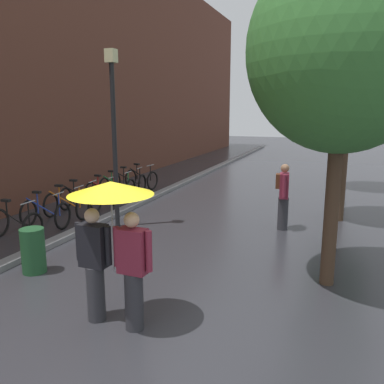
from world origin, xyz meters
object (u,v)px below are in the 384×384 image
Objects in this scene: parked_bicycle_2 at (66,205)px; litter_bin at (33,251)px; parked_bicycle_5 at (117,188)px; parked_bicycle_6 at (129,182)px; street_lamp_post at (114,127)px; pedestrian_walking_midground at (283,195)px; parked_bicycle_4 at (103,193)px; parked_bicycle_7 at (141,179)px; parked_bicycle_1 at (45,214)px; street_tree_0 at (343,50)px; couple_under_umbrella at (112,230)px; street_tree_2 at (349,83)px; street_tree_1 at (349,72)px; parked_bicycle_0 at (15,224)px; parked_bicycle_3 at (81,199)px.

litter_bin is at bearing -61.43° from parked_bicycle_2.
parked_bicycle_5 and parked_bicycle_6 have the same top height.
pedestrian_walking_midground is at bearing 16.42° from street_lamp_post.
street_lamp_post is (1.71, -0.15, 2.21)m from parked_bicycle_2.
parked_bicycle_4 is 2.81m from parked_bicycle_7.
parked_bicycle_6 is 7.36m from litter_bin.
parked_bicycle_4 is (-0.01, 2.74, 0.00)m from parked_bicycle_1.
parked_bicycle_7 is (-7.06, 6.56, -3.55)m from street_tree_0.
couple_under_umbrella is at bearing -39.93° from parked_bicycle_1.
pedestrian_walking_midground is at bearing -7.41° from parked_bicycle_4.
pedestrian_walking_midground is at bearing -102.63° from street_tree_2.
couple_under_umbrella is (4.25, -7.19, 1.03)m from parked_bicycle_5.
parked_bicycle_0 is (-7.08, -4.44, -3.57)m from street_tree_1.
parked_bicycle_1 is (-7.08, -3.41, -3.57)m from street_tree_1.
parked_bicycle_5 is at bearing 177.73° from street_tree_1.
parked_bicycle_0 is (-7.14, -9.22, -3.57)m from street_tree_2.
street_tree_1 reaches higher than street_lamp_post.
street_tree_0 is 5.11× the size of parked_bicycle_0.
street_lamp_post is at bearing -27.99° from parked_bicycle_3.
parked_bicycle_1 is at bearing -87.89° from parked_bicycle_6.
litter_bin is 5.95m from pedestrian_walking_midground.
couple_under_umbrella is at bearing -112.79° from street_tree_1.
litter_bin is at bearing -38.06° from parked_bicycle_0.
couple_under_umbrella is at bearing -46.29° from parked_bicycle_2.
parked_bicycle_3 is 0.55× the size of couple_under_umbrella.
parked_bicycle_1 is 5.54m from parked_bicycle_7.
parked_bicycle_5 is at bearing 90.88° from parked_bicycle_0.
parked_bicycle_6 is 9.32m from couple_under_umbrella.
street_tree_1 is 8.63m from parked_bicycle_1.
parked_bicycle_4 is 5.82m from pedestrian_walking_midground.
street_lamp_post is (-2.52, 4.28, 1.18)m from couple_under_umbrella.
street_tree_0 is at bearing -28.36° from parked_bicycle_4.
street_tree_1 is 6.18m from street_lamp_post.
litter_bin is (1.82, -3.35, 0.05)m from parked_bicycle_2.
street_tree_0 is 4.75× the size of parked_bicycle_7.
parked_bicycle_3 is 2.92m from parked_bicycle_6.
parked_bicycle_5 is at bearing -148.08° from street_tree_2.
parked_bicycle_0 is at bearing -88.54° from parked_bicycle_2.
parked_bicycle_3 is at bearing 93.70° from parked_bicycle_0.
street_tree_2 is 6.37× the size of litter_bin.
street_tree_1 is 4.81× the size of parked_bicycle_3.
pedestrian_walking_midground reaches higher than parked_bicycle_0.
street_tree_1 is at bearing 32.10° from parked_bicycle_0.
couple_under_umbrella is 2.44× the size of litter_bin.
parked_bicycle_2 is 1.81m from parked_bicycle_4.
street_tree_1 is 1.25× the size of street_lamp_post.
parked_bicycle_3 and parked_bicycle_7 have the same top height.
parked_bicycle_1 is at bearing -84.00° from parked_bicycle_3.
parked_bicycle_6 is at bearing -93.97° from parked_bicycle_7.
parked_bicycle_6 is 0.26× the size of street_lamp_post.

